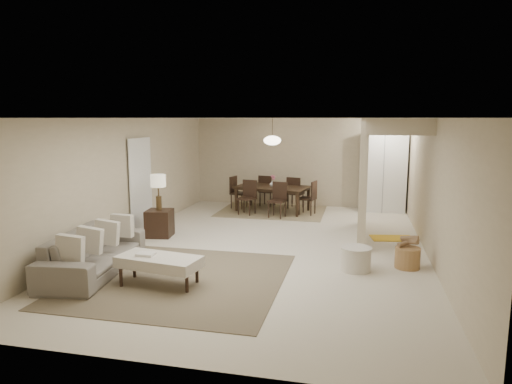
% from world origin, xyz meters
% --- Properties ---
extents(floor, '(9.00, 9.00, 0.00)m').
position_xyz_m(floor, '(0.00, 0.00, 0.00)').
color(floor, beige).
rests_on(floor, ground).
extents(ceiling, '(9.00, 9.00, 0.00)m').
position_xyz_m(ceiling, '(0.00, 0.00, 2.50)').
color(ceiling, white).
rests_on(ceiling, back_wall).
extents(back_wall, '(6.00, 0.00, 6.00)m').
position_xyz_m(back_wall, '(0.00, 4.50, 1.25)').
color(back_wall, '#B9AA8C').
rests_on(back_wall, floor).
extents(left_wall, '(0.00, 9.00, 9.00)m').
position_xyz_m(left_wall, '(-3.00, 0.00, 1.25)').
color(left_wall, '#B9AA8C').
rests_on(left_wall, floor).
extents(right_wall, '(0.00, 9.00, 9.00)m').
position_xyz_m(right_wall, '(3.00, 0.00, 1.25)').
color(right_wall, '#B9AA8C').
rests_on(right_wall, floor).
extents(partition, '(0.15, 2.50, 2.50)m').
position_xyz_m(partition, '(1.80, 1.25, 1.25)').
color(partition, '#B9AA8C').
rests_on(partition, floor).
extents(doorway, '(0.04, 0.90, 2.04)m').
position_xyz_m(doorway, '(-2.97, 0.60, 1.02)').
color(doorway, black).
rests_on(doorway, floor).
extents(pantry_cabinet, '(1.20, 0.55, 2.10)m').
position_xyz_m(pantry_cabinet, '(2.35, 4.15, 1.05)').
color(pantry_cabinet, white).
rests_on(pantry_cabinet, floor).
extents(flush_light, '(0.44, 0.44, 0.05)m').
position_xyz_m(flush_light, '(2.30, 3.20, 2.46)').
color(flush_light, white).
rests_on(flush_light, ceiling).
extents(living_rug, '(3.20, 3.20, 0.01)m').
position_xyz_m(living_rug, '(-0.97, -2.10, 0.01)').
color(living_rug, brown).
rests_on(living_rug, floor).
extents(sofa, '(2.41, 1.18, 0.68)m').
position_xyz_m(sofa, '(-2.45, -2.10, 0.34)').
color(sofa, slate).
rests_on(sofa, floor).
extents(ottoman_bench, '(1.33, 0.76, 0.45)m').
position_xyz_m(ottoman_bench, '(-1.17, -2.40, 0.36)').
color(ottoman_bench, beige).
rests_on(ottoman_bench, living_rug).
extents(side_table, '(0.59, 0.59, 0.57)m').
position_xyz_m(side_table, '(-2.40, 0.30, 0.29)').
color(side_table, black).
rests_on(side_table, floor).
extents(table_lamp, '(0.32, 0.32, 0.76)m').
position_xyz_m(table_lamp, '(-2.40, 0.30, 1.13)').
color(table_lamp, '#4D3A21').
rests_on(table_lamp, side_table).
extents(round_pouf, '(0.51, 0.51, 0.39)m').
position_xyz_m(round_pouf, '(1.72, -1.05, 0.20)').
color(round_pouf, beige).
rests_on(round_pouf, floor).
extents(wicker_basket, '(0.48, 0.48, 0.35)m').
position_xyz_m(wicker_basket, '(2.57, -0.72, 0.18)').
color(wicker_basket, brown).
rests_on(wicker_basket, floor).
extents(dining_rug, '(2.80, 2.10, 0.01)m').
position_xyz_m(dining_rug, '(-0.55, 3.43, 0.01)').
color(dining_rug, '#8A7856').
rests_on(dining_rug, floor).
extents(dining_table, '(2.14, 1.48, 0.69)m').
position_xyz_m(dining_table, '(-0.55, 3.43, 0.34)').
color(dining_table, black).
rests_on(dining_table, dining_rug).
extents(dining_chairs, '(2.43, 1.97, 0.90)m').
position_xyz_m(dining_chairs, '(-0.55, 3.43, 0.45)').
color(dining_chairs, black).
rests_on(dining_chairs, dining_rug).
extents(vase, '(0.15, 0.15, 0.15)m').
position_xyz_m(vase, '(-0.55, 3.43, 0.76)').
color(vase, white).
rests_on(vase, dining_table).
extents(yellow_mat, '(0.95, 0.68, 0.01)m').
position_xyz_m(yellow_mat, '(2.45, 1.21, 0.01)').
color(yellow_mat, yellow).
rests_on(yellow_mat, floor).
extents(pendant_light, '(0.46, 0.46, 0.71)m').
position_xyz_m(pendant_light, '(-0.55, 3.43, 1.92)').
color(pendant_light, '#4D3A21').
rests_on(pendant_light, ceiling).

